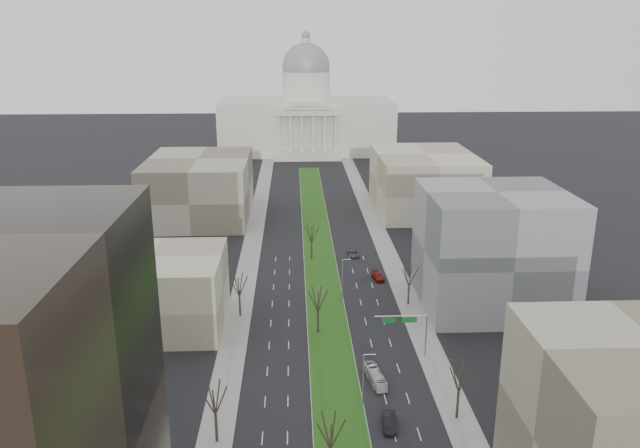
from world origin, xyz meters
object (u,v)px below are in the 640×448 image
object	(u,v)px
car_grey_far	(353,253)
box_van	(375,376)
car_black	(389,422)
car_red	(378,276)

from	to	relation	value
car_grey_far	box_van	xyz separation A→B (m)	(-1.97, -59.51, 0.36)
car_black	car_grey_far	world-z (taller)	car_black
car_red	box_van	size ratio (longest dim) A/B	0.68
car_black	car_red	size ratio (longest dim) A/B	1.01
car_black	box_van	distance (m)	12.12
car_black	car_grey_far	xyz separation A→B (m)	(1.50, 71.61, -0.16)
car_black	car_grey_far	bearing A→B (deg)	94.33
car_grey_far	box_van	distance (m)	59.54
car_black	car_grey_far	size ratio (longest dim) A/B	1.04
car_red	car_grey_far	size ratio (longest dim) A/B	1.03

